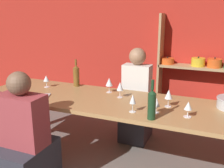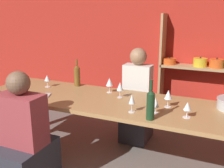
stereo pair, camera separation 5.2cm
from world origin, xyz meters
name	(u,v)px [view 2 (the right image)]	position (x,y,z in m)	size (l,w,h in m)	color
wall_back_red	(163,33)	(0.00, 3.83, 1.35)	(8.80, 0.06, 2.70)	red
shelf_unit	(199,85)	(0.67, 3.63, 0.57)	(1.23, 0.30, 1.68)	tan
dining_table	(108,106)	(-0.11, 1.87, 0.69)	(2.99, 0.87, 0.77)	#AD7F4C
wine_bottle_green	(151,104)	(0.46, 1.52, 0.91)	(0.07, 0.07, 0.36)	#19381E
wine_bottle_dark	(77,75)	(-0.70, 2.21, 0.91)	(0.08, 0.08, 0.35)	brown
wine_glass_red_a	(132,100)	(0.25, 1.62, 0.89)	(0.06, 0.06, 0.18)	white
wine_glass_white_a	(109,82)	(-0.21, 2.12, 0.89)	(0.08, 0.08, 0.18)	white
wine_glass_empty_a	(187,107)	(0.75, 1.70, 0.87)	(0.07, 0.07, 0.15)	white
wine_glass_empty_b	(120,87)	(-0.02, 1.99, 0.90)	(0.07, 0.07, 0.18)	white
wine_glass_empty_c	(47,78)	(-1.03, 2.02, 0.88)	(0.08, 0.08, 0.15)	white
wine_glass_empty_d	(156,103)	(0.46, 1.69, 0.87)	(0.07, 0.07, 0.15)	white
wine_glass_white_b	(168,95)	(0.53, 1.90, 0.89)	(0.08, 0.08, 0.18)	white
cell_phone	(47,95)	(-0.81, 1.71, 0.78)	(0.12, 0.17, 0.01)	silver
person_far_a	(137,106)	(-0.01, 2.57, 0.47)	(0.36, 0.45, 1.26)	#2D2D38
person_near_b	(25,149)	(-0.65, 1.12, 0.43)	(0.44, 0.55, 1.19)	#2D2D38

